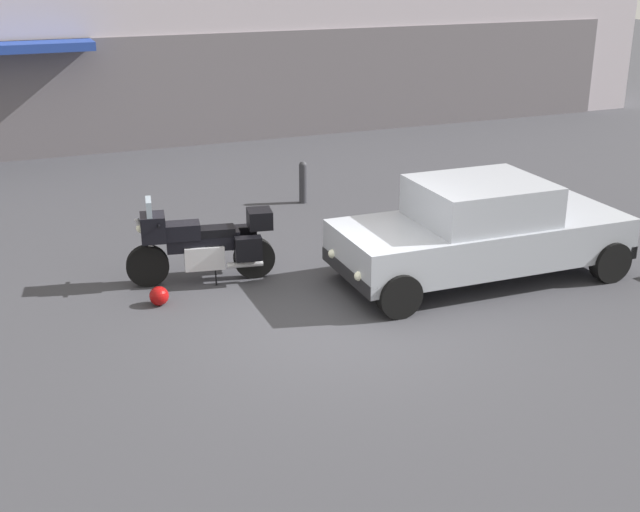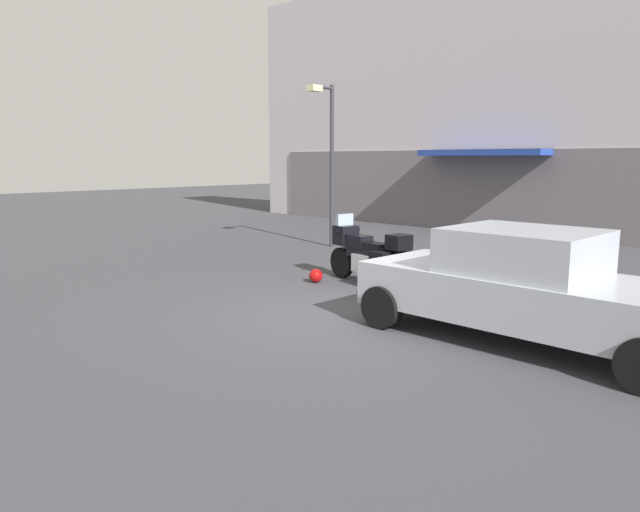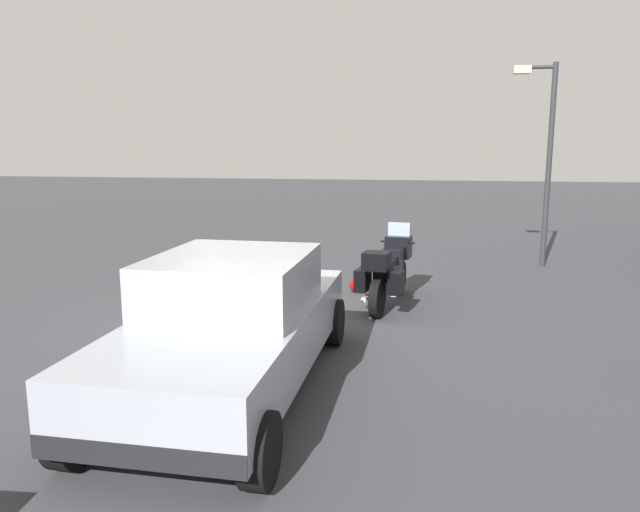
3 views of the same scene
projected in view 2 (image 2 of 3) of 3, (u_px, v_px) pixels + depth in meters
name	position (u px, v px, depth m)	size (l,w,h in m)	color
ground_plane	(346.00, 315.00, 9.54)	(80.00, 80.00, 0.00)	#38383D
building_facade_rear	(625.00, 90.00, 17.72)	(29.78, 3.40, 9.17)	#B2A8B2
motorcycle	(368.00, 253.00, 11.82)	(2.25, 0.94, 1.36)	black
helmet	(316.00, 276.00, 12.02)	(0.28, 0.28, 0.28)	#990C0C
car_sedan_far	(524.00, 286.00, 8.04)	(4.60, 1.95, 1.56)	#9EA3AD
streetlamp_curbside	(328.00, 149.00, 16.47)	(0.28, 0.94, 4.51)	#2D2D33
bollard_curbside	(580.00, 259.00, 12.23)	(0.16, 0.16, 0.85)	#333338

